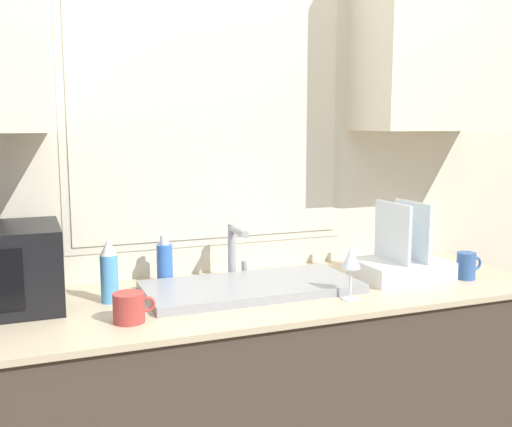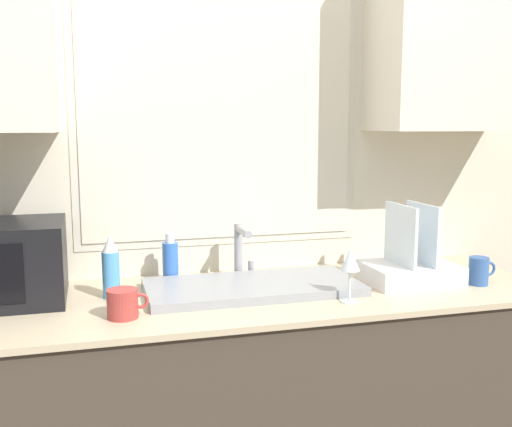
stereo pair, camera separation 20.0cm
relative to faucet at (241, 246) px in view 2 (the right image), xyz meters
name	(u,v)px [view 2 (the right image)]	position (x,y,z in m)	size (l,w,h in m)	color
countertop	(243,416)	(-0.05, -0.19, -0.57)	(2.16, 0.69, 0.91)	#42382D
wall_back	(221,136)	(-0.05, 0.12, 0.41)	(6.00, 0.38, 2.60)	beige
sink_basin	(253,287)	(0.00, -0.18, -0.11)	(0.74, 0.35, 0.03)	gray
faucet	(241,246)	(0.00, 0.00, 0.00)	(0.08, 0.17, 0.21)	#99999E
dish_rack	(410,266)	(0.58, -0.22, -0.06)	(0.33, 0.24, 0.29)	white
spray_bottle	(111,268)	(-0.48, -0.13, -0.02)	(0.06, 0.06, 0.21)	#4C99D8
soap_bottle	(170,260)	(-0.26, 0.03, -0.04)	(0.06, 0.06, 0.18)	blue
mug_near_sink	(123,304)	(-0.46, -0.36, -0.08)	(0.13, 0.09, 0.09)	#A53833
wine_glass	(350,262)	(0.26, -0.39, 0.01)	(0.06, 0.06, 0.18)	silver
mug_by_rack	(479,271)	(0.81, -0.32, -0.07)	(0.11, 0.07, 0.10)	#335999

